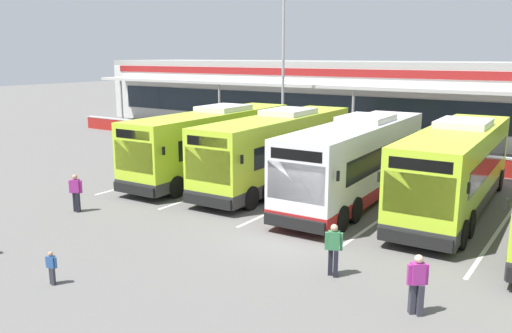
# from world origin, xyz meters

# --- Properties ---
(ground_plane) EXTENTS (200.00, 200.00, 0.00)m
(ground_plane) POSITION_xyz_m (0.00, 0.00, 0.00)
(ground_plane) COLOR #605E5B
(terminal_building) EXTENTS (70.00, 13.00, 6.00)m
(terminal_building) POSITION_xyz_m (-0.00, 26.91, 3.01)
(terminal_building) COLOR silver
(terminal_building) RESTS_ON ground
(red_barrier_wall) EXTENTS (60.00, 0.40, 1.10)m
(red_barrier_wall) POSITION_xyz_m (0.00, 14.50, 0.56)
(red_barrier_wall) COLOR maroon
(red_barrier_wall) RESTS_ON ground
(coach_bus_leftmost) EXTENTS (3.32, 12.25, 3.78)m
(coach_bus_leftmost) POSITION_xyz_m (-8.39, 5.90, 1.79)
(coach_bus_leftmost) COLOR #B7DB2D
(coach_bus_leftmost) RESTS_ON ground
(coach_bus_left_centre) EXTENTS (3.32, 12.25, 3.78)m
(coach_bus_left_centre) POSITION_xyz_m (-4.44, 6.30, 1.79)
(coach_bus_left_centre) COLOR #B7DB2D
(coach_bus_left_centre) RESTS_ON ground
(coach_bus_centre) EXTENTS (3.32, 12.25, 3.78)m
(coach_bus_centre) POSITION_xyz_m (0.02, 5.83, 1.79)
(coach_bus_centre) COLOR silver
(coach_bus_centre) RESTS_ON ground
(coach_bus_right_centre) EXTENTS (3.32, 12.25, 3.78)m
(coach_bus_right_centre) POSITION_xyz_m (4.16, 6.61, 1.79)
(coach_bus_right_centre) COLOR #B7DB2D
(coach_bus_right_centre) RESTS_ON ground
(bay_stripe_far_west) EXTENTS (0.14, 13.00, 0.01)m
(bay_stripe_far_west) POSITION_xyz_m (-10.50, 6.00, 0.00)
(bay_stripe_far_west) COLOR silver
(bay_stripe_far_west) RESTS_ON ground
(bay_stripe_west) EXTENTS (0.14, 13.00, 0.01)m
(bay_stripe_west) POSITION_xyz_m (-6.30, 6.00, 0.00)
(bay_stripe_west) COLOR silver
(bay_stripe_west) RESTS_ON ground
(bay_stripe_mid_west) EXTENTS (0.14, 13.00, 0.01)m
(bay_stripe_mid_west) POSITION_xyz_m (-2.10, 6.00, 0.00)
(bay_stripe_mid_west) COLOR silver
(bay_stripe_mid_west) RESTS_ON ground
(bay_stripe_centre) EXTENTS (0.14, 13.00, 0.01)m
(bay_stripe_centre) POSITION_xyz_m (2.10, 6.00, 0.00)
(bay_stripe_centre) COLOR silver
(bay_stripe_centre) RESTS_ON ground
(bay_stripe_mid_east) EXTENTS (0.14, 13.00, 0.01)m
(bay_stripe_mid_east) POSITION_xyz_m (6.30, 6.00, 0.00)
(bay_stripe_mid_east) COLOR silver
(bay_stripe_mid_east) RESTS_ON ground
(pedestrian_in_dark_coat) EXTENTS (0.52, 0.34, 1.62)m
(pedestrian_in_dark_coat) POSITION_xyz_m (2.93, -2.46, 0.87)
(pedestrian_in_dark_coat) COLOR black
(pedestrian_in_dark_coat) RESTS_ON ground
(pedestrian_child) EXTENTS (0.33, 0.20, 1.00)m
(pedestrian_child) POSITION_xyz_m (-3.49, -7.59, 0.54)
(pedestrian_child) COLOR #33333D
(pedestrian_child) RESTS_ON ground
(pedestrian_near_bin) EXTENTS (0.48, 0.41, 1.62)m
(pedestrian_near_bin) POSITION_xyz_m (5.73, -3.42, 0.87)
(pedestrian_near_bin) COLOR #33333D
(pedestrian_near_bin) RESTS_ON ground
(pedestrian_approaching_bus) EXTENTS (0.50, 0.37, 1.62)m
(pedestrian_approaching_bus) POSITION_xyz_m (-8.93, -2.67, 0.87)
(pedestrian_approaching_bus) COLOR black
(pedestrian_approaching_bus) RESTS_ON ground
(lamp_post_west) EXTENTS (3.24, 0.28, 11.00)m
(lamp_post_west) POSITION_xyz_m (-10.67, 16.79, 6.29)
(lamp_post_west) COLOR #9E9EA3
(lamp_post_west) RESTS_ON ground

